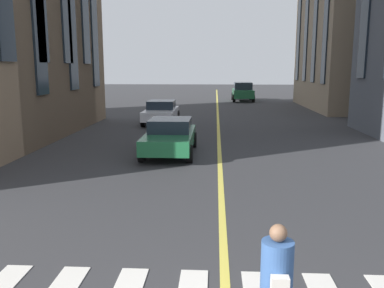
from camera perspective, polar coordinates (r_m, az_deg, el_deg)
lane_centre_line at (r=23.26m, az=3.67°, el=2.27°), size 80.00×0.16×0.01m
car_green_oncoming at (r=16.16m, az=-3.07°, el=1.11°), size 4.40×1.95×1.37m
car_green_mid at (r=42.10m, az=7.06°, el=7.25°), size 4.70×2.14×1.88m
car_white_trailing at (r=25.12m, az=-4.29°, el=4.48°), size 4.40×1.95×1.37m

